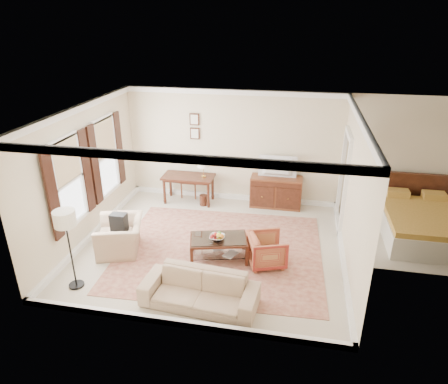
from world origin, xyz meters
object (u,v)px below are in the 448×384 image
(striped_armchair, at_px, (267,249))
(sideboard, at_px, (276,192))
(writing_desk, at_px, (188,180))
(club_armchair, at_px, (120,231))
(sofa, at_px, (199,286))
(tv, at_px, (278,161))
(coffee_table, at_px, (219,243))

(striped_armchair, bearing_deg, sideboard, -18.66)
(writing_desk, distance_m, club_armchair, 2.70)
(sideboard, relative_size, club_armchair, 1.24)
(sideboard, xyz_separation_m, sofa, (-0.97, -4.11, -0.01))
(tv, height_order, striped_armchair, tv)
(striped_armchair, bearing_deg, writing_desk, 22.98)
(writing_desk, distance_m, coffee_table, 2.85)
(writing_desk, xyz_separation_m, sofa, (1.30, -3.96, -0.23))
(coffee_table, height_order, club_armchair, club_armchair)
(striped_armchair, bearing_deg, club_armchair, 71.96)
(writing_desk, height_order, sideboard, sideboard)
(writing_desk, relative_size, club_armchair, 1.28)
(writing_desk, distance_m, striped_armchair, 3.43)
(striped_armchair, bearing_deg, coffee_table, 69.80)
(writing_desk, relative_size, tv, 1.46)
(club_armchair, height_order, sofa, club_armchair)
(striped_armchair, height_order, club_armchair, club_armchair)
(sofa, bearing_deg, writing_desk, 113.20)
(sideboard, bearing_deg, tv, -90.00)
(striped_armchair, xyz_separation_m, club_armchair, (-3.04, -0.06, 0.10))
(sideboard, distance_m, coffee_table, 2.83)
(coffee_table, relative_size, striped_armchair, 1.78)
(tv, distance_m, coffee_table, 2.95)
(tv, xyz_separation_m, striped_armchair, (0.03, -2.66, -0.90))
(striped_armchair, bearing_deg, tv, -18.66)
(striped_armchair, relative_size, club_armchair, 0.68)
(tv, height_order, club_armchair, tv)
(sideboard, bearing_deg, club_armchair, -137.68)
(coffee_table, bearing_deg, sofa, -91.12)
(tv, bearing_deg, striped_armchair, 90.57)
(tv, relative_size, club_armchair, 0.88)
(club_armchair, xyz_separation_m, sofa, (2.05, -1.37, -0.07))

